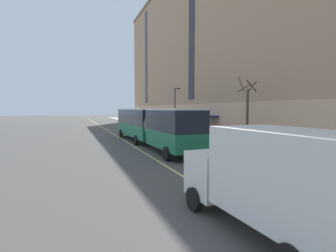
{
  "coord_description": "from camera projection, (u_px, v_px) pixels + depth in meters",
  "views": [
    {
      "loc": [
        -6.88,
        -25.41,
        3.65
      ],
      "look_at": [
        2.79,
        0.87,
        1.8
      ],
      "focal_mm": 28.0,
      "sensor_mm": 36.0,
      "label": 1
    }
  ],
  "objects": [
    {
      "name": "ground_plane",
      "position": [
        145.0,
        145.0,
        26.4
      ],
      "size": [
        260.0,
        260.0,
        0.0
      ],
      "primitive_type": "plane",
      "color": "#4C4947"
    },
    {
      "name": "sidewalk",
      "position": [
        209.0,
        138.0,
        32.31
      ],
      "size": [
        5.24,
        160.0,
        0.15
      ],
      "primitive_type": "cube",
      "color": "#ADA89E",
      "rests_on": "ground"
    },
    {
      "name": "apartment_facade",
      "position": [
        286.0,
        12.0,
        31.46
      ],
      "size": [
        15.2,
        110.0,
        30.69
      ],
      "color": "tan",
      "rests_on": "ground"
    },
    {
      "name": "city_bus",
      "position": [
        149.0,
        124.0,
        26.34
      ],
      "size": [
        3.19,
        19.59,
        3.66
      ],
      "color": "#1E704C",
      "rests_on": "ground"
    },
    {
      "name": "parked_car_red_0",
      "position": [
        152.0,
        126.0,
        42.39
      ],
      "size": [
        1.99,
        4.45,
        1.56
      ],
      "color": "#B21E19",
      "rests_on": "ground"
    },
    {
      "name": "parked_car_black_2",
      "position": [
        166.0,
        130.0,
        35.71
      ],
      "size": [
        2.09,
        4.77,
        1.56
      ],
      "color": "black",
      "rests_on": "ground"
    },
    {
      "name": "parked_car_red_3",
      "position": [
        137.0,
        123.0,
        51.72
      ],
      "size": [
        2.09,
        4.79,
        1.56
      ],
      "color": "#B21E19",
      "rests_on": "ground"
    },
    {
      "name": "box_truck",
      "position": [
        282.0,
        179.0,
        7.0
      ],
      "size": [
        2.6,
        7.11,
        3.11
      ],
      "color": "silver",
      "rests_on": "ground"
    },
    {
      "name": "street_tree_mid_block",
      "position": [
        247.0,
        111.0,
        25.33
      ],
      "size": [
        1.79,
        1.57,
        6.67
      ],
      "color": "brown",
      "rests_on": "sidewalk"
    },
    {
      "name": "street_lamp",
      "position": [
        176.0,
        105.0,
        37.13
      ],
      "size": [
        0.36,
        1.48,
        6.45
      ],
      "color": "#2D2D30",
      "rests_on": "sidewalk"
    },
    {
      "name": "fire_hydrant",
      "position": [
        183.0,
        133.0,
        34.72
      ],
      "size": [
        0.42,
        0.24,
        0.72
      ],
      "color": "red",
      "rests_on": "sidewalk"
    },
    {
      "name": "lane_centerline",
      "position": [
        126.0,
        142.0,
        28.76
      ],
      "size": [
        0.16,
        140.0,
        0.01
      ],
      "primitive_type": "cube",
      "color": "#E0D66B",
      "rests_on": "ground"
    }
  ]
}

